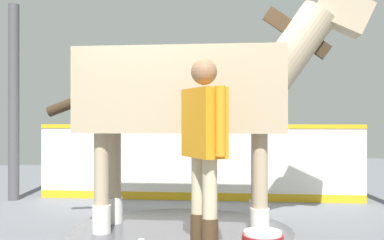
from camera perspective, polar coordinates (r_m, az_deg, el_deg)
name	(u,v)px	position (r m, az deg, el deg)	size (l,w,h in m)	color
ground_plane	(176,227)	(5.39, -2.03, -13.09)	(16.00, 16.00, 0.02)	slate
wet_patch	(182,229)	(5.21, -1.22, -13.41)	(2.43, 2.43, 0.00)	#4C4C54
barrier_wall	(198,165)	(6.99, 0.77, -5.61)	(1.60, 4.71, 1.15)	white
roof_post_far	(14,102)	(7.48, -21.23, 2.08)	(0.16, 0.16, 2.97)	#4C4C51
horse	(193,94)	(5.07, 0.18, 3.26)	(1.54, 3.48, 2.65)	tan
handler	(204,140)	(4.12, 1.50, -2.53)	(0.68, 0.33, 1.76)	#47331E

